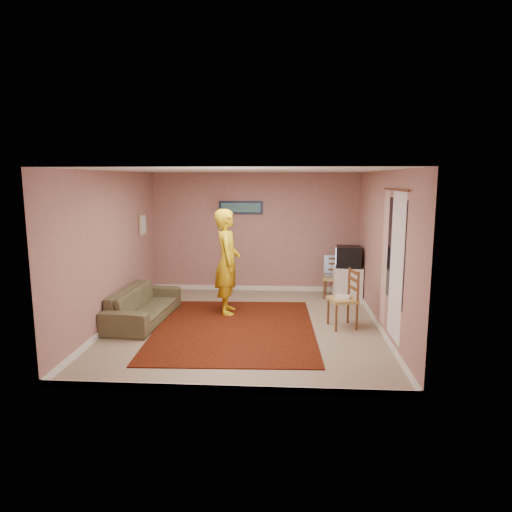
# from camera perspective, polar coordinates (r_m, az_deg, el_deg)

# --- Properties ---
(ground) EXTENTS (5.00, 5.00, 0.00)m
(ground) POSITION_cam_1_polar(r_m,az_deg,el_deg) (7.87, -1.38, -8.66)
(ground) COLOR gray
(ground) RESTS_ON ground
(wall_back) EXTENTS (4.50, 0.02, 2.60)m
(wall_back) POSITION_cam_1_polar(r_m,az_deg,el_deg) (10.03, -0.16, 2.95)
(wall_back) COLOR tan
(wall_back) RESTS_ON ground
(wall_front) EXTENTS (4.50, 0.02, 2.60)m
(wall_front) POSITION_cam_1_polar(r_m,az_deg,el_deg) (5.12, -3.89, -3.62)
(wall_front) COLOR tan
(wall_front) RESTS_ON ground
(wall_left) EXTENTS (0.02, 5.00, 2.60)m
(wall_left) POSITION_cam_1_polar(r_m,az_deg,el_deg) (8.08, -17.53, 0.86)
(wall_left) COLOR tan
(wall_left) RESTS_ON ground
(wall_right) EXTENTS (0.02, 5.00, 2.60)m
(wall_right) POSITION_cam_1_polar(r_m,az_deg,el_deg) (7.70, 15.51, 0.54)
(wall_right) COLOR tan
(wall_right) RESTS_ON ground
(ceiling) EXTENTS (4.50, 5.00, 0.02)m
(ceiling) POSITION_cam_1_polar(r_m,az_deg,el_deg) (7.47, -1.46, 10.63)
(ceiling) COLOR silver
(ceiling) RESTS_ON wall_back
(baseboard_back) EXTENTS (4.50, 0.02, 0.10)m
(baseboard_back) POSITION_cam_1_polar(r_m,az_deg,el_deg) (10.24, -0.16, -4.02)
(baseboard_back) COLOR white
(baseboard_back) RESTS_ON ground
(baseboard_front) EXTENTS (4.50, 0.02, 0.10)m
(baseboard_front) POSITION_cam_1_polar(r_m,az_deg,el_deg) (5.55, -3.72, -16.25)
(baseboard_front) COLOR white
(baseboard_front) RESTS_ON ground
(baseboard_left) EXTENTS (0.02, 5.00, 0.10)m
(baseboard_left) POSITION_cam_1_polar(r_m,az_deg,el_deg) (8.35, -17.03, -7.65)
(baseboard_left) COLOR white
(baseboard_left) RESTS_ON ground
(baseboard_right) EXTENTS (0.02, 5.00, 0.10)m
(baseboard_right) POSITION_cam_1_polar(r_m,az_deg,el_deg) (7.98, 15.03, -8.35)
(baseboard_right) COLOR white
(baseboard_right) RESTS_ON ground
(window) EXTENTS (0.01, 1.10, 1.50)m
(window) POSITION_cam_1_polar(r_m,az_deg,el_deg) (6.81, 17.04, 0.58)
(window) COLOR black
(window) RESTS_ON wall_right
(curtain_sheer) EXTENTS (0.01, 0.75, 2.10)m
(curtain_sheer) POSITION_cam_1_polar(r_m,az_deg,el_deg) (6.69, 17.14, -1.31)
(curtain_sheer) COLOR white
(curtain_sheer) RESTS_ON wall_right
(curtain_floral) EXTENTS (0.01, 0.35, 2.10)m
(curtain_floral) POSITION_cam_1_polar(r_m,az_deg,el_deg) (7.36, 15.77, -0.28)
(curtain_floral) COLOR white
(curtain_floral) RESTS_ON wall_right
(curtain_rod) EXTENTS (0.02, 1.40, 0.02)m
(curtain_rod) POSITION_cam_1_polar(r_m,az_deg,el_deg) (6.72, 17.05, 7.93)
(curtain_rod) COLOR brown
(curtain_rod) RESTS_ON wall_right
(picture_back) EXTENTS (0.95, 0.04, 0.28)m
(picture_back) POSITION_cam_1_polar(r_m,az_deg,el_deg) (9.97, -1.90, 6.08)
(picture_back) COLOR #16203C
(picture_back) RESTS_ON wall_back
(picture_left) EXTENTS (0.04, 0.38, 0.42)m
(picture_left) POSITION_cam_1_polar(r_m,az_deg,el_deg) (9.53, -13.98, 3.82)
(picture_left) COLOR tan
(picture_left) RESTS_ON wall_left
(area_rug) EXTENTS (2.74, 3.37, 0.02)m
(area_rug) POSITION_cam_1_polar(r_m,az_deg,el_deg) (7.70, -2.70, -9.02)
(area_rug) COLOR black
(area_rug) RESTS_ON ground
(tv_cabinet) EXTENTS (0.55, 0.50, 0.70)m
(tv_cabinet) POSITION_cam_1_polar(r_m,az_deg,el_deg) (9.51, 11.36, -3.43)
(tv_cabinet) COLOR white
(tv_cabinet) RESTS_ON ground
(crt_tv) EXTENTS (0.54, 0.49, 0.42)m
(crt_tv) POSITION_cam_1_polar(r_m,az_deg,el_deg) (9.40, 11.44, -0.08)
(crt_tv) COLOR black
(crt_tv) RESTS_ON tv_cabinet
(chair_a) EXTENTS (0.45, 0.43, 0.46)m
(chair_a) POSITION_cam_1_polar(r_m,az_deg,el_deg) (9.65, 9.63, -2.19)
(chair_a) COLOR tan
(chair_a) RESTS_ON ground
(dvd_player) EXTENTS (0.32, 0.23, 0.05)m
(dvd_player) POSITION_cam_1_polar(r_m,az_deg,el_deg) (9.66, 9.62, -2.52)
(dvd_player) COLOR #A8A7AC
(dvd_player) RESTS_ON chair_a
(blue_throw) EXTENTS (0.36, 0.05, 0.38)m
(blue_throw) POSITION_cam_1_polar(r_m,az_deg,el_deg) (9.80, 9.54, -1.02)
(blue_throw) COLOR #86B6DC
(blue_throw) RESTS_ON chair_a
(chair_b) EXTENTS (0.52, 0.54, 0.53)m
(chair_b) POSITION_cam_1_polar(r_m,az_deg,el_deg) (7.75, 10.82, -4.51)
(chair_b) COLOR tan
(chair_b) RESTS_ON ground
(game_console) EXTENTS (0.26, 0.21, 0.05)m
(game_console) POSITION_cam_1_polar(r_m,az_deg,el_deg) (7.77, 10.80, -5.04)
(game_console) COLOR white
(game_console) RESTS_ON chair_b
(sofa) EXTENTS (0.89, 2.02, 0.58)m
(sofa) POSITION_cam_1_polar(r_m,az_deg,el_deg) (8.28, -13.88, -5.94)
(sofa) COLOR brown
(sofa) RESTS_ON ground
(person) EXTENTS (0.53, 0.75, 1.93)m
(person) POSITION_cam_1_polar(r_m,az_deg,el_deg) (8.36, -3.61, -0.74)
(person) COLOR yellow
(person) RESTS_ON ground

